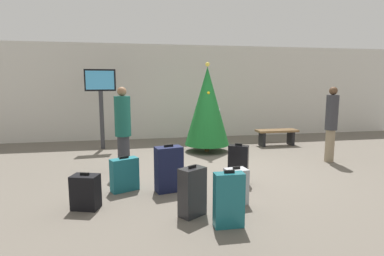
{
  "coord_description": "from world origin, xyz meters",
  "views": [
    {
      "loc": [
        -1.72,
        -6.28,
        1.89
      ],
      "look_at": [
        -0.46,
        0.29,
        0.9
      ],
      "focal_mm": 28.77,
      "sensor_mm": 36.0,
      "label": 1
    }
  ],
  "objects_px": {
    "traveller_0": "(123,128)",
    "suitcase_4": "(125,175)",
    "flight_info_kiosk": "(101,94)",
    "suitcase_1": "(229,200)",
    "suitcase_3": "(238,164)",
    "suitcase_2": "(86,192)",
    "suitcase_6": "(236,186)",
    "waiting_bench": "(277,134)",
    "suitcase_0": "(192,192)",
    "holiday_tree": "(207,106)",
    "traveller_1": "(331,122)",
    "suitcase_5": "(169,169)"
  },
  "relations": [
    {
      "from": "suitcase_0",
      "to": "suitcase_3",
      "type": "xyz_separation_m",
      "value": [
        1.13,
        1.26,
        0.01
      ]
    },
    {
      "from": "traveller_0",
      "to": "suitcase_4",
      "type": "distance_m",
      "value": 1.36
    },
    {
      "from": "waiting_bench",
      "to": "traveller_0",
      "type": "distance_m",
      "value": 4.93
    },
    {
      "from": "traveller_0",
      "to": "suitcase_6",
      "type": "bearing_deg",
      "value": -49.78
    },
    {
      "from": "flight_info_kiosk",
      "to": "traveller_1",
      "type": "xyz_separation_m",
      "value": [
        5.51,
        -2.55,
        -0.61
      ]
    },
    {
      "from": "flight_info_kiosk",
      "to": "waiting_bench",
      "type": "xyz_separation_m",
      "value": [
        5.14,
        -0.51,
        -1.22
      ]
    },
    {
      "from": "suitcase_1",
      "to": "suitcase_6",
      "type": "xyz_separation_m",
      "value": [
        0.35,
        0.74,
        -0.09
      ]
    },
    {
      "from": "flight_info_kiosk",
      "to": "suitcase_1",
      "type": "relative_size",
      "value": 2.93
    },
    {
      "from": "flight_info_kiosk",
      "to": "suitcase_3",
      "type": "height_order",
      "value": "flight_info_kiosk"
    },
    {
      "from": "flight_info_kiosk",
      "to": "suitcase_0",
      "type": "bearing_deg",
      "value": -71.05
    },
    {
      "from": "suitcase_0",
      "to": "traveller_1",
      "type": "bearing_deg",
      "value": 31.82
    },
    {
      "from": "flight_info_kiosk",
      "to": "waiting_bench",
      "type": "height_order",
      "value": "flight_info_kiosk"
    },
    {
      "from": "suitcase_1",
      "to": "waiting_bench",
      "type": "bearing_deg",
      "value": 57.81
    },
    {
      "from": "suitcase_0",
      "to": "suitcase_5",
      "type": "relative_size",
      "value": 0.89
    },
    {
      "from": "holiday_tree",
      "to": "suitcase_4",
      "type": "distance_m",
      "value": 3.66
    },
    {
      "from": "traveller_1",
      "to": "suitcase_3",
      "type": "distance_m",
      "value": 2.97
    },
    {
      "from": "flight_info_kiosk",
      "to": "suitcase_6",
      "type": "distance_m",
      "value": 5.38
    },
    {
      "from": "flight_info_kiosk",
      "to": "traveller_1",
      "type": "relative_size",
      "value": 1.26
    },
    {
      "from": "traveller_0",
      "to": "suitcase_2",
      "type": "distance_m",
      "value": 2.06
    },
    {
      "from": "suitcase_2",
      "to": "suitcase_6",
      "type": "relative_size",
      "value": 0.94
    },
    {
      "from": "suitcase_0",
      "to": "suitcase_1",
      "type": "relative_size",
      "value": 0.96
    },
    {
      "from": "suitcase_6",
      "to": "waiting_bench",
      "type": "bearing_deg",
      "value": 56.72
    },
    {
      "from": "traveller_0",
      "to": "suitcase_5",
      "type": "distance_m",
      "value": 1.67
    },
    {
      "from": "holiday_tree",
      "to": "traveller_0",
      "type": "height_order",
      "value": "holiday_tree"
    },
    {
      "from": "holiday_tree",
      "to": "suitcase_3",
      "type": "bearing_deg",
      "value": -91.21
    },
    {
      "from": "waiting_bench",
      "to": "suitcase_3",
      "type": "xyz_separation_m",
      "value": [
        -2.32,
        -3.15,
        0.01
      ]
    },
    {
      "from": "traveller_0",
      "to": "suitcase_4",
      "type": "bearing_deg",
      "value": -87.99
    },
    {
      "from": "suitcase_0",
      "to": "suitcase_4",
      "type": "distance_m",
      "value": 1.57
    },
    {
      "from": "waiting_bench",
      "to": "suitcase_6",
      "type": "distance_m",
      "value": 4.9
    },
    {
      "from": "flight_info_kiosk",
      "to": "suitcase_0",
      "type": "relative_size",
      "value": 3.05
    },
    {
      "from": "traveller_0",
      "to": "traveller_1",
      "type": "height_order",
      "value": "traveller_0"
    },
    {
      "from": "suitcase_0",
      "to": "flight_info_kiosk",
      "type": "bearing_deg",
      "value": 108.95
    },
    {
      "from": "holiday_tree",
      "to": "suitcase_0",
      "type": "relative_size",
      "value": 3.28
    },
    {
      "from": "holiday_tree",
      "to": "traveller_0",
      "type": "bearing_deg",
      "value": -143.91
    },
    {
      "from": "flight_info_kiosk",
      "to": "traveller_0",
      "type": "bearing_deg",
      "value": -75.06
    },
    {
      "from": "suitcase_5",
      "to": "suitcase_6",
      "type": "bearing_deg",
      "value": -37.8
    },
    {
      "from": "holiday_tree",
      "to": "suitcase_1",
      "type": "bearing_deg",
      "value": -99.94
    },
    {
      "from": "traveller_0",
      "to": "suitcase_3",
      "type": "xyz_separation_m",
      "value": [
        2.14,
        -1.15,
        -0.59
      ]
    },
    {
      "from": "suitcase_0",
      "to": "suitcase_4",
      "type": "relative_size",
      "value": 1.19
    },
    {
      "from": "suitcase_1",
      "to": "suitcase_4",
      "type": "distance_m",
      "value": 2.16
    },
    {
      "from": "holiday_tree",
      "to": "suitcase_0",
      "type": "distance_m",
      "value": 4.28
    },
    {
      "from": "flight_info_kiosk",
      "to": "suitcase_3",
      "type": "distance_m",
      "value": 4.77
    },
    {
      "from": "flight_info_kiosk",
      "to": "suitcase_0",
      "type": "xyz_separation_m",
      "value": [
        1.69,
        -4.92,
        -1.22
      ]
    },
    {
      "from": "holiday_tree",
      "to": "suitcase_3",
      "type": "relative_size",
      "value": 3.18
    },
    {
      "from": "traveller_0",
      "to": "suitcase_1",
      "type": "bearing_deg",
      "value": -63.35
    },
    {
      "from": "waiting_bench",
      "to": "suitcase_0",
      "type": "xyz_separation_m",
      "value": [
        -3.45,
        -4.41,
        0.0
      ]
    },
    {
      "from": "traveller_0",
      "to": "traveller_1",
      "type": "distance_m",
      "value": 4.84
    },
    {
      "from": "flight_info_kiosk",
      "to": "suitcase_6",
      "type": "bearing_deg",
      "value": -62.05
    },
    {
      "from": "traveller_1",
      "to": "suitcase_5",
      "type": "relative_size",
      "value": 2.15
    },
    {
      "from": "suitcase_2",
      "to": "suitcase_4",
      "type": "height_order",
      "value": "suitcase_4"
    }
  ]
}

